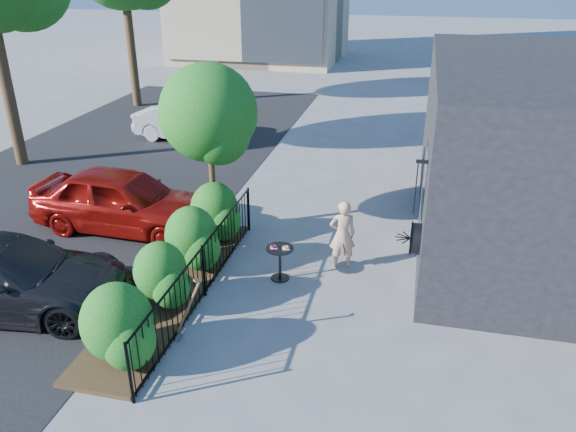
% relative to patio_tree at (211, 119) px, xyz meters
% --- Properties ---
extents(ground, '(120.00, 120.00, 0.00)m').
position_rel_patio_tree_xyz_m(ground, '(2.24, -2.76, -2.76)').
color(ground, gray).
rests_on(ground, ground).
extents(shop_building, '(6.22, 9.00, 4.00)m').
position_rel_patio_tree_xyz_m(shop_building, '(7.73, 1.74, -0.76)').
color(shop_building, black).
rests_on(shop_building, ground).
extents(fence, '(0.05, 6.05, 1.10)m').
position_rel_patio_tree_xyz_m(fence, '(0.74, -2.76, -2.20)').
color(fence, black).
rests_on(fence, ground).
extents(planting_bed, '(1.30, 6.00, 0.08)m').
position_rel_patio_tree_xyz_m(planting_bed, '(0.04, -2.76, -2.72)').
color(planting_bed, '#382616').
rests_on(planting_bed, ground).
extents(shrubs, '(1.10, 5.60, 1.24)m').
position_rel_patio_tree_xyz_m(shrubs, '(0.14, -2.66, -2.06)').
color(shrubs, '#125216').
rests_on(shrubs, ground).
extents(patio_tree, '(2.20, 2.20, 3.94)m').
position_rel_patio_tree_xyz_m(patio_tree, '(0.00, 0.00, 0.00)').
color(patio_tree, '#3F2B19').
rests_on(patio_tree, ground).
extents(street, '(9.00, 30.00, 0.01)m').
position_rel_patio_tree_xyz_m(street, '(-4.76, 0.24, -2.76)').
color(street, black).
rests_on(street, ground).
extents(cafe_table, '(0.57, 0.57, 0.76)m').
position_rel_patio_tree_xyz_m(cafe_table, '(2.01, -1.81, -2.27)').
color(cafe_table, black).
rests_on(cafe_table, ground).
extents(woman, '(0.63, 0.50, 1.52)m').
position_rel_patio_tree_xyz_m(woman, '(3.17, -1.02, -2.00)').
color(woman, '#D5A58A').
rests_on(woman, ground).
extents(shovel, '(0.52, 0.17, 1.31)m').
position_rel_patio_tree_xyz_m(shovel, '(0.98, -4.19, -2.19)').
color(shovel, brown).
rests_on(shovel, ground).
extents(car_red, '(4.52, 1.99, 1.52)m').
position_rel_patio_tree_xyz_m(car_red, '(-2.20, -0.37, -2.01)').
color(car_red, maroon).
rests_on(car_red, ground).
extents(car_silver, '(4.15, 1.80, 1.33)m').
position_rel_patio_tree_xyz_m(car_silver, '(-3.45, 6.87, -2.10)').
color(car_silver, silver).
rests_on(car_silver, ground).
extents(car_darkgrey, '(4.97, 2.56, 1.38)m').
position_rel_patio_tree_xyz_m(car_darkgrey, '(-2.73, -3.97, -2.07)').
color(car_darkgrey, black).
rests_on(car_darkgrey, ground).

